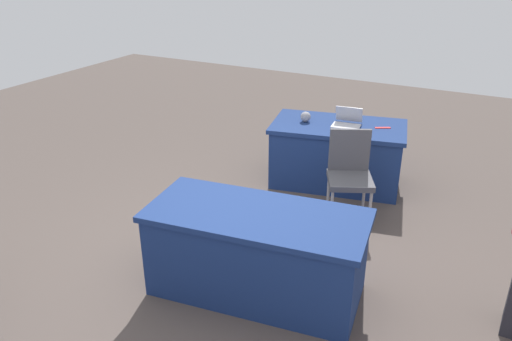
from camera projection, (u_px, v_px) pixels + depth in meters
name	position (u px, v px, depth m)	size (l,w,h in m)	color
ground_plane	(235.00, 270.00, 4.53)	(14.40, 14.40, 0.00)	#4C423D
table_foreground	(337.00, 154.00, 6.05)	(1.69, 1.15, 0.75)	navy
table_mid_left	(257.00, 252.00, 4.13)	(1.86, 1.01, 0.75)	navy
chair_tucked_left	(350.00, 171.00, 5.13)	(0.58, 0.58, 0.98)	#9E9993
laptop_silver	(347.00, 122.00, 5.85)	(0.35, 0.33, 0.21)	silver
yarn_ball	(306.00, 117.00, 5.97)	(0.12, 0.12, 0.12)	gray
scissors_red	(383.00, 128.00, 5.78)	(0.18, 0.04, 0.01)	red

